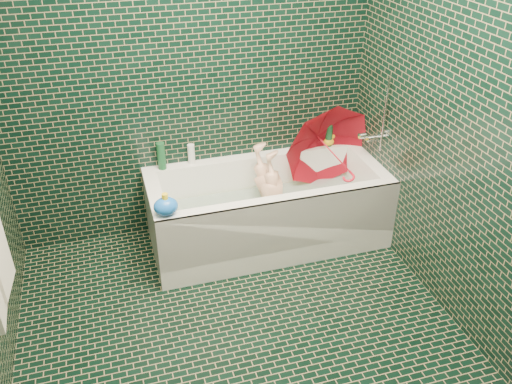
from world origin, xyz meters
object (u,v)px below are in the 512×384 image
object	(u,v)px
child	(274,200)
bath_toy	(166,206)
umbrella	(335,156)
rubber_duck	(329,141)
bathtub	(268,216)

from	to	relation	value
child	bath_toy	world-z (taller)	bath_toy
umbrella	rubber_duck	bearing A→B (deg)	71.46
bathtub	child	bearing A→B (deg)	41.77
bathtub	child	world-z (taller)	bathtub
bathtub	umbrella	xyz separation A→B (m)	(0.54, 0.08, 0.38)
child	umbrella	size ratio (longest dim) A/B	1.30
bath_toy	child	bearing A→B (deg)	10.52
child	umbrella	bearing A→B (deg)	80.76
bathtub	child	distance (m)	0.13
bath_toy	rubber_duck	bearing A→B (deg)	12.22
bathtub	rubber_duck	distance (m)	0.79
child	rubber_duck	bearing A→B (deg)	105.60
child	rubber_duck	world-z (taller)	rubber_duck
rubber_duck	child	bearing A→B (deg)	-169.63
bathtub	bath_toy	xyz separation A→B (m)	(-0.77, -0.29, 0.40)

